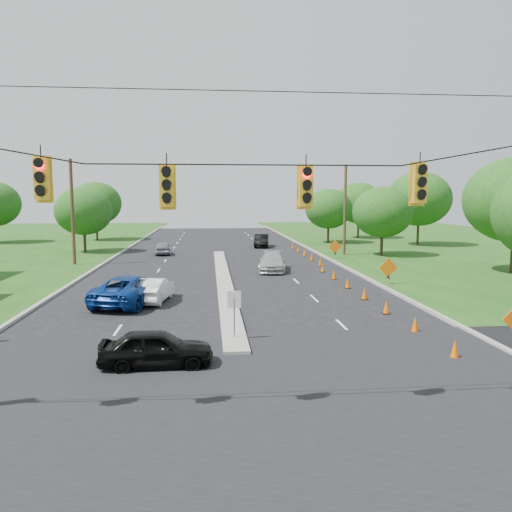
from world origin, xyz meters
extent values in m
plane|color=black|center=(0.00, 0.00, 0.00)|extent=(160.00, 160.00, 0.00)
cube|color=black|center=(0.00, 0.00, 0.00)|extent=(160.00, 14.00, 0.02)
cube|color=gray|center=(-10.10, 30.00, 0.00)|extent=(0.25, 110.00, 0.16)
cube|color=gray|center=(10.10, 30.00, 0.00)|extent=(0.25, 110.00, 0.16)
cube|color=gray|center=(0.00, 21.00, 0.00)|extent=(1.00, 34.00, 0.18)
cylinder|color=gray|center=(0.00, 6.00, 0.90)|extent=(0.06, 0.06, 1.80)
cube|color=white|center=(0.00, 6.00, 1.70)|extent=(0.55, 0.04, 0.70)
cylinder|color=black|center=(0.00, -1.00, 7.00)|extent=(24.00, 0.04, 0.04)
cube|color=yellow|center=(-5.00, -1.00, 6.22)|extent=(0.34, 0.24, 1.00)
cube|color=yellow|center=(-2.00, -1.00, 6.05)|extent=(0.34, 0.24, 1.00)
cube|color=yellow|center=(1.50, -1.00, 6.05)|extent=(0.34, 0.24, 1.00)
cube|color=yellow|center=(4.50, -1.00, 6.14)|extent=(0.34, 0.24, 1.00)
cylinder|color=#422D1C|center=(-12.50, 30.00, 4.50)|extent=(0.28, 0.28, 9.00)
cylinder|color=#422D1C|center=(12.50, 35.00, 4.50)|extent=(0.28, 0.28, 9.00)
cone|color=#F66000|center=(7.79, 3.00, 0.35)|extent=(0.32, 0.32, 0.70)
cone|color=#F66000|center=(7.79, 6.50, 0.35)|extent=(0.32, 0.32, 0.70)
cone|color=#F66000|center=(7.79, 10.00, 0.35)|extent=(0.32, 0.32, 0.70)
cone|color=#F66000|center=(7.79, 13.50, 0.35)|extent=(0.32, 0.32, 0.70)
cone|color=#F66000|center=(7.79, 17.00, 0.35)|extent=(0.32, 0.32, 0.70)
cone|color=#F66000|center=(7.79, 20.50, 0.35)|extent=(0.32, 0.32, 0.70)
cone|color=#F66000|center=(7.79, 24.00, 0.35)|extent=(0.32, 0.32, 0.70)
cone|color=#F66000|center=(8.39, 27.50, 0.35)|extent=(0.32, 0.32, 0.70)
cone|color=#F66000|center=(8.39, 31.00, 0.35)|extent=(0.32, 0.32, 0.70)
cone|color=#F66000|center=(8.39, 34.50, 0.35)|extent=(0.32, 0.32, 0.70)
cone|color=#F66000|center=(8.39, 38.00, 0.35)|extent=(0.32, 0.32, 0.70)
cone|color=#F66000|center=(8.39, 41.50, 0.35)|extent=(0.32, 0.32, 0.70)
cube|color=black|center=(10.80, 18.00, 0.55)|extent=(0.06, 0.58, 0.26)
cube|color=black|center=(10.80, 18.00, 0.55)|extent=(0.06, 0.58, 0.26)
cube|color=orange|center=(10.80, 18.00, 1.15)|extent=(1.27, 0.05, 1.27)
cube|color=black|center=(10.80, 32.00, 0.55)|extent=(0.06, 0.58, 0.26)
cube|color=black|center=(10.80, 32.00, 0.55)|extent=(0.06, 0.58, 0.26)
cube|color=orange|center=(10.80, 32.00, 1.15)|extent=(1.27, 0.05, 1.27)
cylinder|color=black|center=(-14.00, 40.00, 1.26)|extent=(0.28, 0.28, 2.52)
ellipsoid|color=#194C14|center=(-14.00, 40.00, 4.34)|extent=(5.88, 5.88, 5.04)
cylinder|color=black|center=(-16.00, 55.00, 1.44)|extent=(0.28, 0.28, 2.88)
ellipsoid|color=#194C14|center=(-16.00, 55.00, 4.96)|extent=(6.72, 6.72, 5.76)
cylinder|color=black|center=(22.00, 22.00, 1.62)|extent=(0.28, 0.28, 3.24)
cylinder|color=black|center=(16.00, 34.00, 1.26)|extent=(0.28, 0.28, 2.52)
ellipsoid|color=#194C14|center=(16.00, 34.00, 4.34)|extent=(5.88, 5.88, 5.04)
cylinder|color=black|center=(24.00, 44.00, 1.62)|extent=(0.28, 0.28, 3.24)
ellipsoid|color=#194C14|center=(24.00, 44.00, 5.58)|extent=(7.56, 7.56, 6.48)
cylinder|color=black|center=(20.00, 55.00, 1.44)|extent=(0.28, 0.28, 2.88)
ellipsoid|color=#194C14|center=(20.00, 55.00, 4.96)|extent=(6.72, 6.72, 5.76)
cylinder|color=black|center=(14.00, 48.00, 1.26)|extent=(0.28, 0.28, 2.52)
ellipsoid|color=#194C14|center=(14.00, 48.00, 4.34)|extent=(5.88, 5.88, 5.04)
imported|color=black|center=(-2.81, 3.13, 0.66)|extent=(3.88, 1.62, 1.31)
imported|color=white|center=(-4.07, 14.05, 0.67)|extent=(2.04, 4.26, 1.35)
imported|color=navy|center=(-5.21, 13.54, 0.80)|extent=(4.17, 6.26, 1.60)
imported|color=#A2A2A2|center=(3.96, 24.93, 0.73)|extent=(2.79, 5.28, 1.46)
imported|color=gray|center=(-5.70, 37.36, 0.66)|extent=(1.92, 3.99, 1.32)
imported|color=black|center=(5.12, 44.07, 0.75)|extent=(2.21, 4.74, 1.50)
camera|label=1|loc=(-0.97, -13.66, 5.79)|focal=35.00mm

